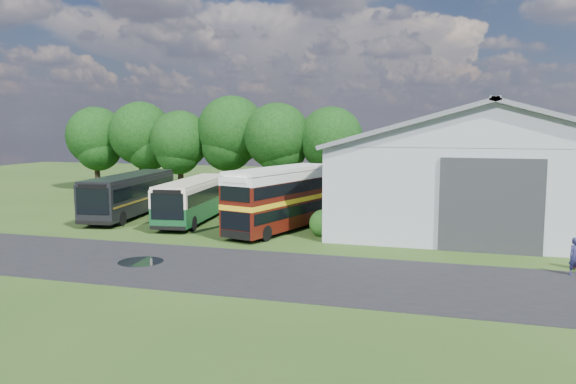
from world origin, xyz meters
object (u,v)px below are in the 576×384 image
(bus_dark_single, at_px, (130,194))
(visitor_a, at_px, (575,257))
(storage_shed, at_px, (482,160))
(bus_green_single, at_px, (195,199))
(bus_maroon_double, at_px, (281,199))

(bus_dark_single, relative_size, visitor_a, 6.70)
(storage_shed, relative_size, bus_dark_single, 2.17)
(bus_green_single, xyz_separation_m, bus_dark_single, (-5.49, 0.45, 0.09))
(storage_shed, distance_m, bus_maroon_double, 15.53)
(bus_maroon_double, bearing_deg, storage_shed, 52.27)
(visitor_a, bearing_deg, storage_shed, 77.32)
(bus_green_single, bearing_deg, bus_dark_single, 168.23)
(bus_green_single, xyz_separation_m, visitor_a, (22.67, -8.46, -0.70))
(storage_shed, xyz_separation_m, visitor_a, (3.43, -15.67, -3.31))
(bus_maroon_double, height_order, visitor_a, bus_maroon_double)
(storage_shed, height_order, bus_green_single, storage_shed)
(storage_shed, height_order, visitor_a, storage_shed)
(bus_green_single, bearing_deg, visitor_a, -27.55)
(bus_green_single, distance_m, visitor_a, 24.21)
(storage_shed, bearing_deg, bus_maroon_double, -143.55)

